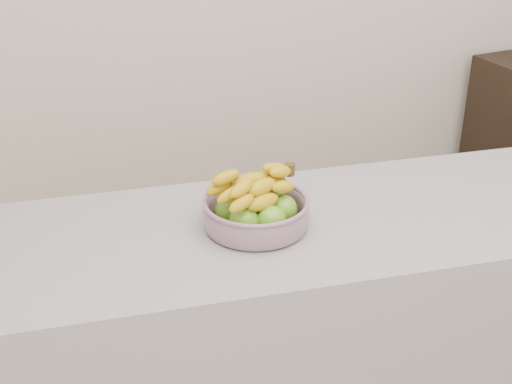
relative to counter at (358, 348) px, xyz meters
The scene contains 2 objects.
counter is the anchor object (origin of this frame).
fruit_bowl 0.59m from the counter, behind, with size 0.27×0.27×0.15m.
Camera 1 is at (-0.71, -0.92, 1.79)m, focal length 50.00 mm.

